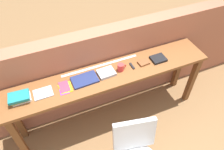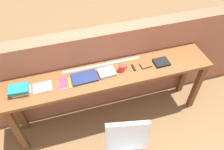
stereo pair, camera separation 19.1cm
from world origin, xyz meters
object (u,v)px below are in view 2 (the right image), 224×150
Objects in this scene: pamphlet_pile_colourful at (64,84)px; book_repair_rightmost at (161,62)px; magazine_cycling at (43,87)px; mug at (122,68)px; leather_journal_brown at (146,65)px; book_stack_leftmost at (20,90)px; multitool_folded at (134,68)px; book_open_centre at (84,77)px.

book_repair_rightmost is (1.19, 0.00, 0.01)m from pamphlet_pile_colourful.
pamphlet_pile_colourful is (0.24, -0.01, -0.00)m from magazine_cycling.
leather_journal_brown is at bearing -0.62° from mug.
book_stack_leftmost reaches higher than multitool_folded.
book_stack_leftmost is 2.00× the size of mug.
pamphlet_pile_colourful is 0.84m from multitool_folded.
mug reaches higher than magazine_cycling.
leather_journal_brown is (0.31, -0.00, -0.03)m from mug.
mug is at bearing 0.13° from book_stack_leftmost.
multitool_folded is (0.60, -0.00, -0.00)m from book_open_centre.
magazine_cycling is 1.56× the size of leather_journal_brown.
mug reaches higher than book_stack_leftmost.
magazine_cycling and pamphlet_pile_colourful have the same top height.
multitool_folded is at bearing 173.68° from leather_journal_brown.
book_stack_leftmost is 0.24m from magazine_cycling.
magazine_cycling is 0.24m from pamphlet_pile_colourful.
mug is at bearing 174.73° from leather_journal_brown.
book_repair_rightmost reaches higher than magazine_cycling.
multitool_folded is at bearing 0.46° from mug.
book_open_centre is 0.75m from leather_journal_brown.
book_open_centre is at bearing 179.33° from mug.
magazine_cycling is at bearing -0.28° from book_stack_leftmost.
magazine_cycling is at bearing -179.76° from mug.
mug is at bearing -0.14° from magazine_cycling.
book_open_centre is 0.60m from multitool_folded.
leather_journal_brown reaches higher than magazine_cycling.
book_stack_leftmost is 0.47m from pamphlet_pile_colourful.
pamphlet_pile_colourful is 0.69m from mug.
book_open_centre is (0.47, 0.01, 0.01)m from magazine_cycling.
multitool_folded is 0.36m from book_repair_rightmost.
book_repair_rightmost is at bearing -2.53° from multitool_folded.
magazine_cycling is at bearing 179.02° from book_open_centre.
pamphlet_pile_colourful is 1.47× the size of leather_journal_brown.
book_stack_leftmost is at bearing 178.56° from book_open_centre.
book_repair_rightmost is (0.36, -0.02, 0.01)m from multitool_folded.
leather_journal_brown is (0.75, -0.01, 0.00)m from book_open_centre.
book_stack_leftmost reaches higher than book_open_centre.
book_stack_leftmost is at bearing 175.32° from leather_journal_brown.
pamphlet_pile_colourful is 1.19m from book_repair_rightmost.
book_repair_rightmost is (0.96, -0.02, 0.00)m from book_open_centre.
book_stack_leftmost is at bearing 179.34° from magazine_cycling.
book_repair_rightmost is at bearing -0.41° from book_stack_leftmost.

